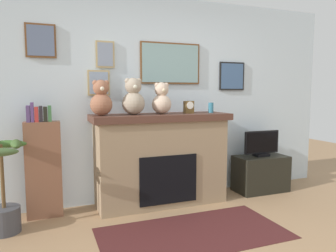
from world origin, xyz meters
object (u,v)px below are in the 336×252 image
Objects in this scene: bookshelf at (43,166)px; mantel_clock at (189,107)px; teddy_bear_tan at (101,100)px; teddy_bear_cream at (162,100)px; tv_stand at (261,174)px; fireplace at (161,159)px; candle_jar at (211,108)px; teddy_bear_grey at (133,98)px; television at (262,144)px; potted_plant at (3,195)px.

bookshelf is 1.84m from mantel_clock.
teddy_bear_cream is (0.73, 0.00, -0.01)m from teddy_bear_tan.
fireplace is at bearing 178.42° from tv_stand.
candle_jar is 1.41m from teddy_bear_tan.
mantel_clock is at bearing -3.01° from fireplace.
mantel_clock is 0.72m from teddy_bear_grey.
television is at bearing -2.04° from bookshelf.
fireplace is 1.71× the size of potted_plant.
teddy_bear_tan reaches higher than candle_jar.
teddy_bear_tan reaches higher than fireplace.
tv_stand is 2.44m from teddy_bear_tan.
teddy_bear_tan is (0.64, -0.08, 0.73)m from bookshelf.
candle_jar is (-0.80, 0.02, 0.52)m from television.
mantel_clock is at bearing -2.60° from bookshelf.
teddy_bear_grey reaches higher than candle_jar.
tv_stand is 0.42m from television.
teddy_bear_cream reaches higher than bookshelf.
teddy_bear_cream is at bearing -3.24° from bookshelf.
candle_jar reaches higher than tv_stand.
mantel_clock is at bearing 178.83° from television.
fireplace is 1.48m from television.
fireplace is at bearing -2.49° from bookshelf.
potted_plant is at bearing -171.09° from teddy_bear_grey.
candle_jar is at bearing -2.16° from bookshelf.
tv_stand is at bearing 3.48° from potted_plant.
teddy_bear_tan reaches higher than mantel_clock.
teddy_bear_cream is at bearing 0.00° from teddy_bear_tan.
teddy_bear_cream reaches higher than fireplace.
television is at bearing -1.63° from fireplace.
candle_jar is (2.05, -0.08, 0.61)m from bookshelf.
teddy_bear_grey is (1.02, -0.08, 0.74)m from bookshelf.
teddy_bear_cream is at bearing -82.09° from fireplace.
teddy_bear_grey reaches higher than fireplace.
mantel_clock is at bearing 5.89° from potted_plant.
tv_stand is 2.12m from teddy_bear_grey.
fireplace is 10.99× the size of mantel_clock.
teddy_bear_cream is (1.37, -0.08, 0.72)m from bookshelf.
tv_stand is (2.84, -0.10, -0.33)m from bookshelf.
potted_plant is 7.61× the size of candle_jar.
teddy_bear_tan is (-1.09, 0.00, 0.10)m from mantel_clock.
teddy_bear_tan is at bearing 179.38° from television.
teddy_bear_grey is at bearing 179.93° from mantel_clock.
mantel_clock reaches higher than tv_stand.
mantel_clock reaches higher than television.
teddy_bear_grey is at bearing -0.01° from teddy_bear_tan.
teddy_bear_cream is at bearing 179.84° from mantel_clock.
bookshelf reaches higher than tv_stand.
teddy_bear_grey is (-0.72, 0.00, 0.12)m from mantel_clock.
teddy_bear_cream is at bearing 0.01° from teddy_bear_grey.
television is 0.95m from candle_jar.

